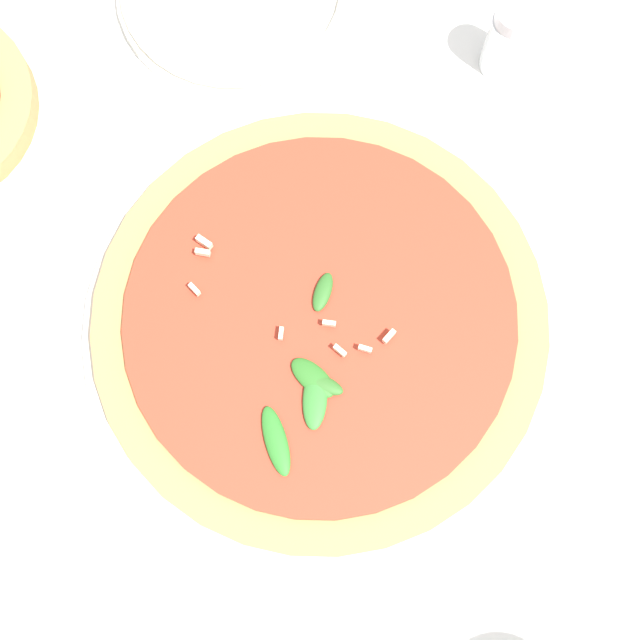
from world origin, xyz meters
TOP-DOWN VIEW (x-y plane):
  - ground_plane at (0.00, 0.00)m, footprint 6.00×6.00m
  - pizza_arugula_main at (0.02, 0.02)m, footprint 0.32×0.32m
  - shaker_pepper at (-0.22, 0.08)m, footprint 0.03×0.03m

SIDE VIEW (x-z plane):
  - ground_plane at x=0.00m, z-range 0.00..0.00m
  - pizza_arugula_main at x=0.02m, z-range -0.01..0.04m
  - shaker_pepper at x=-0.22m, z-range 0.00..0.07m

